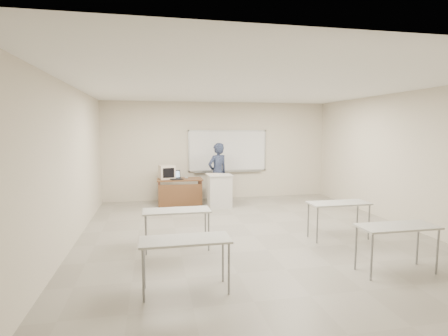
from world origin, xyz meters
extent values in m
cube|color=gray|center=(0.00, 0.00, -0.01)|extent=(7.00, 8.00, 0.01)
cube|color=white|center=(0.30, 3.97, 1.50)|extent=(2.40, 0.03, 1.20)
cube|color=#B7BABC|center=(0.30, 3.97, 2.12)|extent=(2.48, 0.04, 0.04)
cube|color=#B7BABC|center=(0.30, 3.97, 0.88)|extent=(2.48, 0.04, 0.04)
cube|color=#B7BABC|center=(-0.92, 3.97, 1.50)|extent=(0.04, 0.04, 1.28)
cube|color=#B7BABC|center=(1.52, 3.97, 1.50)|extent=(0.04, 0.04, 1.28)
cube|color=#B7BABC|center=(0.30, 3.92, 0.84)|extent=(2.16, 0.07, 0.02)
cube|color=#AEAEA8|center=(-1.60, -0.50, 0.71)|extent=(1.20, 0.50, 0.03)
cylinder|color=slate|center=(-2.15, -0.70, 0.35)|extent=(0.03, 0.03, 0.70)
cylinder|color=slate|center=(-1.05, -0.70, 0.35)|extent=(0.03, 0.03, 0.70)
cylinder|color=slate|center=(-2.15, -0.30, 0.35)|extent=(0.03, 0.03, 0.70)
cylinder|color=slate|center=(-1.05, -0.30, 0.35)|extent=(0.03, 0.03, 0.70)
cube|color=#AEAEA8|center=(1.60, -0.50, 0.71)|extent=(1.20, 0.50, 0.03)
cylinder|color=slate|center=(1.05, -0.70, 0.35)|extent=(0.03, 0.03, 0.70)
cylinder|color=slate|center=(2.15, -0.70, 0.35)|extent=(0.03, 0.03, 0.70)
cylinder|color=slate|center=(1.05, -0.30, 0.35)|extent=(0.03, 0.03, 0.70)
cylinder|color=slate|center=(2.15, -0.30, 0.35)|extent=(0.03, 0.03, 0.70)
cube|color=#AEAEA8|center=(-1.60, -2.20, 0.71)|extent=(1.20, 0.50, 0.03)
cylinder|color=slate|center=(-2.15, -2.40, 0.35)|extent=(0.03, 0.03, 0.70)
cylinder|color=slate|center=(-1.05, -2.40, 0.35)|extent=(0.03, 0.03, 0.70)
cylinder|color=slate|center=(-2.15, -2.00, 0.35)|extent=(0.03, 0.03, 0.70)
cylinder|color=slate|center=(-1.05, -2.00, 0.35)|extent=(0.03, 0.03, 0.70)
cube|color=#AEAEA8|center=(1.60, -2.20, 0.71)|extent=(1.20, 0.50, 0.03)
cylinder|color=slate|center=(1.05, -2.40, 0.35)|extent=(0.03, 0.03, 0.70)
cylinder|color=slate|center=(2.15, -2.40, 0.35)|extent=(0.03, 0.03, 0.70)
cylinder|color=slate|center=(1.05, -2.00, 0.35)|extent=(0.03, 0.03, 0.70)
cylinder|color=slate|center=(2.15, -2.00, 0.35)|extent=(0.03, 0.03, 0.70)
cube|color=brown|center=(-1.26, 3.30, 0.73)|extent=(1.29, 0.65, 0.04)
cube|color=brown|center=(-1.26, 3.00, 0.32)|extent=(1.23, 0.03, 0.63)
cylinder|color=#4F2D1F|center=(-1.85, 3.04, 0.36)|extent=(0.06, 0.06, 0.71)
cylinder|color=#4F2D1F|center=(-0.67, 3.04, 0.36)|extent=(0.06, 0.06, 0.71)
cylinder|color=#4F2D1F|center=(-1.85, 3.56, 0.36)|extent=(0.06, 0.06, 0.71)
cylinder|color=#4F2D1F|center=(-0.67, 3.56, 0.36)|extent=(0.06, 0.06, 0.71)
cube|color=beige|center=(-0.20, 2.71, 0.44)|extent=(0.62, 0.44, 0.89)
cube|color=beige|center=(-0.20, 2.71, 0.91)|extent=(0.66, 0.48, 0.04)
cube|color=beige|center=(-1.62, 3.45, 0.94)|extent=(0.41, 0.43, 0.38)
cube|color=beige|center=(-1.62, 3.22, 0.94)|extent=(0.43, 0.04, 0.40)
cube|color=black|center=(-1.62, 3.19, 0.94)|extent=(0.32, 0.01, 0.28)
cube|color=black|center=(-1.36, 3.16, 0.76)|extent=(0.33, 0.24, 0.02)
cube|color=black|center=(-1.36, 3.15, 0.77)|extent=(0.27, 0.14, 0.01)
cube|color=black|center=(-1.36, 3.31, 0.88)|extent=(0.33, 0.07, 0.23)
cube|color=#789DC0|center=(-1.36, 3.30, 0.88)|extent=(0.28, 0.05, 0.18)
ellipsoid|color=#919499|center=(-1.06, 3.35, 0.77)|extent=(0.11, 0.08, 0.04)
cube|color=beige|center=(-0.35, 2.79, 0.94)|extent=(0.47, 0.29, 0.02)
imported|color=black|center=(-0.14, 3.32, 0.89)|extent=(0.77, 0.66, 1.77)
camera|label=1|loc=(-1.99, -6.71, 2.18)|focal=28.00mm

